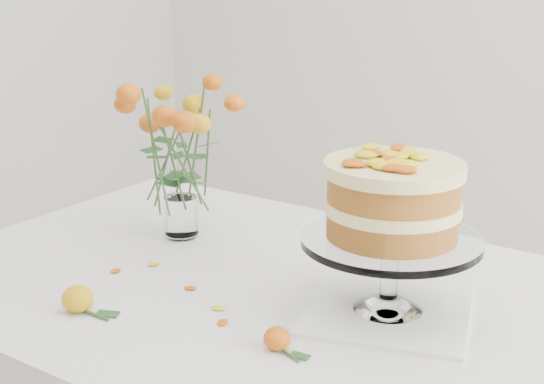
% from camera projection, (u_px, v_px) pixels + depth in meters
% --- Properties ---
extents(table, '(1.43, 0.93, 0.76)m').
position_uv_depth(table, '(271.00, 324.00, 1.49)').
color(table, tan).
rests_on(table, ground).
extents(napkin, '(0.35, 0.35, 0.01)m').
position_uv_depth(napkin, '(387.00, 311.00, 1.35)').
color(napkin, white).
rests_on(napkin, table).
extents(cake_stand, '(0.32, 0.32, 0.28)m').
position_uv_depth(cake_stand, '(392.00, 208.00, 1.29)').
color(cake_stand, white).
rests_on(cake_stand, napkin).
extents(rose_vase, '(0.27, 0.27, 0.38)m').
position_uv_depth(rose_vase, '(178.00, 141.00, 1.66)').
color(rose_vase, white).
rests_on(rose_vase, table).
extents(loose_rose_near, '(0.10, 0.06, 0.05)m').
position_uv_depth(loose_rose_near, '(78.00, 299.00, 1.35)').
color(loose_rose_near, '#EDB014').
rests_on(loose_rose_near, table).
extents(loose_rose_far, '(0.08, 0.04, 0.04)m').
position_uv_depth(loose_rose_far, '(277.00, 339.00, 1.22)').
color(loose_rose_far, '#C13309').
rests_on(loose_rose_far, table).
extents(stray_petal_a, '(0.03, 0.02, 0.00)m').
position_uv_depth(stray_petal_a, '(190.00, 288.00, 1.45)').
color(stray_petal_a, yellow).
rests_on(stray_petal_a, table).
extents(stray_petal_b, '(0.03, 0.02, 0.00)m').
position_uv_depth(stray_petal_b, '(219.00, 309.00, 1.36)').
color(stray_petal_b, yellow).
rests_on(stray_petal_b, table).
extents(stray_petal_c, '(0.03, 0.02, 0.00)m').
position_uv_depth(stray_petal_c, '(223.00, 323.00, 1.31)').
color(stray_petal_c, yellow).
rests_on(stray_petal_c, table).
extents(stray_petal_d, '(0.03, 0.02, 0.00)m').
position_uv_depth(stray_petal_d, '(154.00, 264.00, 1.56)').
color(stray_petal_d, yellow).
rests_on(stray_petal_d, table).
extents(stray_petal_e, '(0.03, 0.02, 0.00)m').
position_uv_depth(stray_petal_e, '(115.00, 271.00, 1.53)').
color(stray_petal_e, yellow).
rests_on(stray_petal_e, table).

